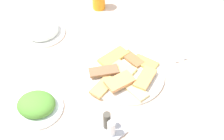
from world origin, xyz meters
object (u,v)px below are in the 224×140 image
at_px(salad_plate_greens, 42,30).
at_px(fork, 176,46).
at_px(spoon, 169,48).
at_px(pide_platter, 125,74).
at_px(condiment_caddy, 109,128).
at_px(salad_plate_rice, 37,105).
at_px(dining_table, 103,88).
at_px(paper_napkin, 172,48).

height_order(salad_plate_greens, fork, salad_plate_greens).
bearing_deg(salad_plate_greens, spoon, -128.06).
relative_size(pide_platter, fork, 1.81).
relative_size(pide_platter, condiment_caddy, 3.04).
height_order(pide_platter, salad_plate_rice, salad_plate_rice).
relative_size(salad_plate_greens, salad_plate_rice, 1.14).
bearing_deg(dining_table, condiment_caddy, 158.46).
height_order(pide_platter, spoon, pide_platter).
xyz_separation_m(salad_plate_rice, condiment_caddy, (-0.21, -0.19, 0.00)).
bearing_deg(condiment_caddy, pide_platter, -41.04).
bearing_deg(salad_plate_greens, condiment_caddy, -176.61).
height_order(fork, spoon, same).
height_order(dining_table, salad_plate_greens, salad_plate_greens).
relative_size(dining_table, pide_platter, 3.24).
distance_m(pide_platter, fork, 0.29).
height_order(fork, condiment_caddy, condiment_caddy).
bearing_deg(salad_plate_greens, pide_platter, -152.82).
height_order(salad_plate_greens, salad_plate_rice, same).
distance_m(salad_plate_greens, salad_plate_rice, 0.44).
height_order(paper_napkin, fork, fork).
distance_m(paper_napkin, fork, 0.02).
xyz_separation_m(spoon, condiment_caddy, (-0.25, 0.43, 0.02)).
xyz_separation_m(pide_platter, paper_napkin, (0.05, -0.27, -0.01)).
bearing_deg(spoon, salad_plate_rice, 106.32).
bearing_deg(pide_platter, salad_plate_greens, 27.18).
xyz_separation_m(salad_plate_greens, condiment_caddy, (-0.62, -0.04, 0.00)).
bearing_deg(spoon, fork, -77.87).
distance_m(salad_plate_greens, paper_napkin, 0.61).
xyz_separation_m(pide_platter, condiment_caddy, (-0.20, 0.18, 0.01)).
relative_size(salad_plate_rice, paper_napkin, 1.71).
xyz_separation_m(dining_table, salad_plate_greens, (0.36, 0.14, 0.11)).
height_order(dining_table, fork, fork).
height_order(dining_table, condiment_caddy, condiment_caddy).
bearing_deg(spoon, salad_plate_greens, 64.07).
relative_size(dining_table, salad_plate_greens, 4.90).
relative_size(fork, spoon, 1.02).
bearing_deg(paper_napkin, spoon, 90.00).
height_order(salad_plate_rice, condiment_caddy, condiment_caddy).
relative_size(salad_plate_greens, paper_napkin, 1.95).
xyz_separation_m(salad_plate_rice, spoon, (0.05, -0.62, -0.02)).
xyz_separation_m(dining_table, spoon, (-0.00, -0.33, 0.09)).
bearing_deg(condiment_caddy, fork, -61.42).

